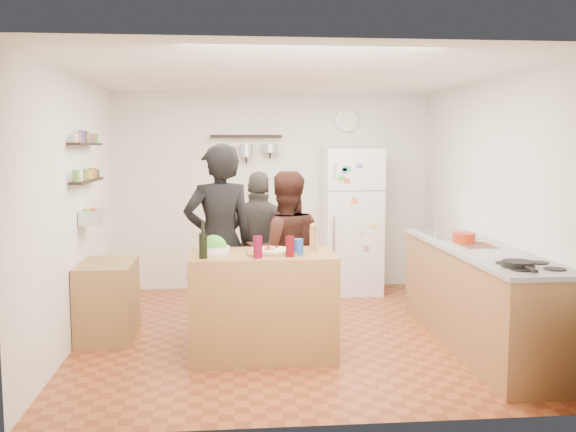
{
  "coord_description": "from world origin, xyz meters",
  "views": [
    {
      "loc": [
        -0.58,
        -6.11,
        1.84
      ],
      "look_at": [
        0.0,
        0.1,
        1.15
      ],
      "focal_mm": 40.0,
      "sensor_mm": 36.0,
      "label": 1
    }
  ],
  "objects": [
    {
      "name": "room_shell",
      "position": [
        0.0,
        0.39,
        1.25
      ],
      "size": [
        4.2,
        4.2,
        4.2
      ],
      "color": "brown",
      "rests_on": "ground"
    },
    {
      "name": "prep_island",
      "position": [
        -0.29,
        -0.63,
        0.46
      ],
      "size": [
        1.25,
        0.72,
        0.91
      ],
      "primitive_type": "cube",
      "color": "olive",
      "rests_on": "floor"
    },
    {
      "name": "pizza_board",
      "position": [
        -0.21,
        -0.65,
        0.92
      ],
      "size": [
        0.42,
        0.34,
        0.02
      ],
      "primitive_type": "cube",
      "color": "brown",
      "rests_on": "prep_island"
    },
    {
      "name": "pizza",
      "position": [
        -0.21,
        -0.65,
        0.94
      ],
      "size": [
        0.34,
        0.34,
        0.02
      ],
      "primitive_type": "cylinder",
      "color": "beige",
      "rests_on": "pizza_board"
    },
    {
      "name": "salad_bowl",
      "position": [
        -0.71,
        -0.58,
        0.94
      ],
      "size": [
        0.28,
        0.28,
        0.06
      ],
      "primitive_type": "cylinder",
      "color": "silver",
      "rests_on": "prep_island"
    },
    {
      "name": "wine_bottle",
      "position": [
        -0.79,
        -0.85,
        1.02
      ],
      "size": [
        0.07,
        0.07,
        0.21
      ],
      "primitive_type": "cylinder",
      "color": "black",
      "rests_on": "prep_island"
    },
    {
      "name": "wine_glass_near",
      "position": [
        -0.34,
        -0.87,
        1.0
      ],
      "size": [
        0.08,
        0.08,
        0.18
      ],
      "primitive_type": "cylinder",
      "color": "#5B071E",
      "rests_on": "prep_island"
    },
    {
      "name": "wine_glass_far",
      "position": [
        -0.07,
        -0.83,
        1.0
      ],
      "size": [
        0.07,
        0.07,
        0.17
      ],
      "primitive_type": "cylinder",
      "color": "#52070C",
      "rests_on": "prep_island"
    },
    {
      "name": "pepper_mill",
      "position": [
        0.16,
        -0.58,
        1.01
      ],
      "size": [
        0.06,
        0.06,
        0.2
      ],
      "primitive_type": "cylinder",
      "color": "#996A40",
      "rests_on": "prep_island"
    },
    {
      "name": "salt_canister",
      "position": [
        0.01,
        -0.75,
        0.98
      ],
      "size": [
        0.08,
        0.08,
        0.14
      ],
      "primitive_type": "cylinder",
      "color": "#1A4191",
      "rests_on": "prep_island"
    },
    {
      "name": "person_left",
      "position": [
        -0.67,
        -0.1,
        0.93
      ],
      "size": [
        0.77,
        0.6,
        1.86
      ],
      "primitive_type": "imported",
      "rotation": [
        0.0,
        0.0,
        3.4
      ],
      "color": "black",
      "rests_on": "floor"
    },
    {
      "name": "person_center",
      "position": [
        -0.05,
        -0.08,
        0.8
      ],
      "size": [
        0.82,
        0.67,
        1.6
      ],
      "primitive_type": "imported",
      "rotation": [
        0.0,
        0.0,
        3.22
      ],
      "color": "black",
      "rests_on": "floor"
    },
    {
      "name": "person_back",
      "position": [
        -0.26,
        0.39,
        0.79
      ],
      "size": [
        0.97,
        0.53,
        1.58
      ],
      "primitive_type": "imported",
      "rotation": [
        0.0,
        0.0,
        2.97
      ],
      "color": "#302C2A",
      "rests_on": "floor"
    },
    {
      "name": "counter_run",
      "position": [
        1.7,
        -0.55,
        0.45
      ],
      "size": [
        0.63,
        2.63,
        0.9
      ],
      "primitive_type": "cube",
      "color": "#9E7042",
      "rests_on": "floor"
    },
    {
      "name": "stove_top",
      "position": [
        1.7,
        -1.5,
        0.91
      ],
      "size": [
        0.6,
        0.62,
        0.02
      ],
      "primitive_type": "cube",
      "color": "white",
      "rests_on": "counter_run"
    },
    {
      "name": "skillet",
      "position": [
        1.6,
        -1.51,
        0.94
      ],
      "size": [
        0.24,
        0.24,
        0.05
      ],
      "primitive_type": "cylinder",
      "color": "black",
      "rests_on": "stove_top"
    },
    {
      "name": "sink",
      "position": [
        1.7,
        0.3,
        0.92
      ],
      "size": [
        0.5,
        0.8,
        0.03
      ],
      "primitive_type": "cube",
      "color": "silver",
      "rests_on": "counter_run"
    },
    {
      "name": "cutting_board",
      "position": [
        1.7,
        -0.45,
        0.91
      ],
      "size": [
        0.3,
        0.4,
        0.02
      ],
      "primitive_type": "cube",
      "color": "brown",
      "rests_on": "counter_run"
    },
    {
      "name": "red_bowl",
      "position": [
        1.65,
        -0.25,
        0.97
      ],
      "size": [
        0.22,
        0.22,
        0.09
      ],
      "primitive_type": "cylinder",
      "color": "#A02B12",
      "rests_on": "counter_run"
    },
    {
      "name": "fridge",
      "position": [
        0.95,
        1.75,
        0.9
      ],
      "size": [
        0.7,
        0.68,
        1.8
      ],
      "primitive_type": "cube",
      "color": "white",
      "rests_on": "floor"
    },
    {
      "name": "wall_clock",
      "position": [
        0.95,
        2.08,
        2.15
      ],
      "size": [
        0.3,
        0.03,
        0.3
      ],
      "primitive_type": "cylinder",
      "rotation": [
        1.57,
        0.0,
        0.0
      ],
      "color": "silver",
      "rests_on": "back_wall"
    },
    {
      "name": "spice_shelf_lower",
      "position": [
        -1.93,
        0.2,
        1.5
      ],
      "size": [
        0.12,
        1.0,
        0.02
      ],
      "primitive_type": "cube",
      "color": "black",
      "rests_on": "left_wall"
    },
    {
      "name": "spice_shelf_upper",
      "position": [
        -1.93,
        0.2,
        1.85
      ],
      "size": [
        0.12,
        1.0,
        0.02
      ],
      "primitive_type": "cube",
      "color": "black",
      "rests_on": "left_wall"
    },
    {
      "name": "produce_basket",
      "position": [
        -1.9,
        0.2,
        1.15
      ],
      "size": [
        0.18,
        0.35,
        0.14
      ],
      "primitive_type": "cube",
      "color": "silver",
      "rests_on": "left_wall"
    },
    {
      "name": "side_table",
      "position": [
        -1.74,
        0.04,
        0.36
      ],
      "size": [
        0.5,
        0.8,
        0.73
      ],
      "primitive_type": "cube",
      "color": "#9E7942",
      "rests_on": "floor"
    },
    {
      "name": "pot_rack",
      "position": [
        -0.35,
        2.0,
        1.95
      ],
      "size": [
        0.9,
        0.04,
        0.04
      ],
      "primitive_type": "cube",
      "color": "black",
      "rests_on": "back_wall"
    }
  ]
}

